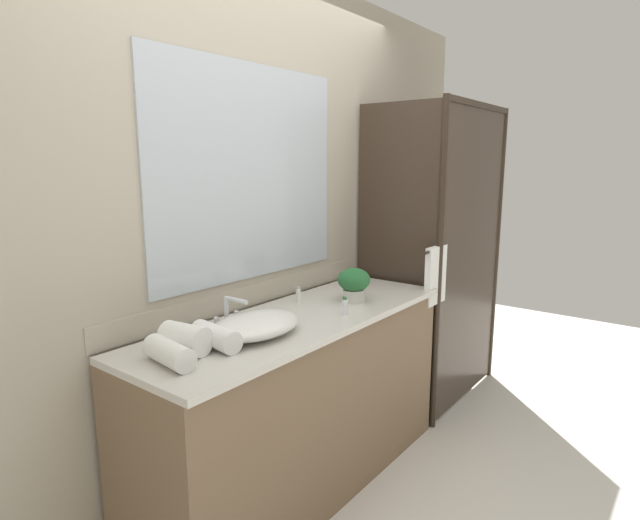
{
  "coord_description": "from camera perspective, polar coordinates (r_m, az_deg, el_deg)",
  "views": [
    {
      "loc": [
        -1.81,
        -1.51,
        1.62
      ],
      "look_at": [
        0.15,
        0.0,
        1.15
      ],
      "focal_mm": 28.65,
      "sensor_mm": 36.0,
      "label": 1
    }
  ],
  "objects": [
    {
      "name": "ground_plane",
      "position": [
        2.86,
        -2.0,
        -23.72
      ],
      "size": [
        8.0,
        8.0,
        0.0
      ],
      "primitive_type": "plane",
      "color": "silver"
    },
    {
      "name": "wall_back_with_mirror",
      "position": [
        2.61,
        -8.03,
        3.74
      ],
      "size": [
        4.4,
        0.06,
        2.6
      ],
      "color": "#B2A893",
      "rests_on": "ground_plane"
    },
    {
      "name": "vanity_cabinet",
      "position": [
        2.64,
        -2.23,
        -15.56
      ],
      "size": [
        1.8,
        0.58,
        0.9
      ],
      "color": "brown",
      "rests_on": "ground_plane"
    },
    {
      "name": "shower_enclosure",
      "position": [
        3.41,
        14.16,
        0.4
      ],
      "size": [
        1.2,
        0.59,
        2.0
      ],
      "color": "#2D2319",
      "rests_on": "ground_plane"
    },
    {
      "name": "sink_basin",
      "position": [
        2.2,
        -7.18,
        -7.19
      ],
      "size": [
        0.44,
        0.31,
        0.09
      ],
      "primitive_type": "ellipsoid",
      "color": "white",
      "rests_on": "vanity_cabinet"
    },
    {
      "name": "faucet",
      "position": [
        2.32,
        -10.19,
        -6.24
      ],
      "size": [
        0.17,
        0.15,
        0.14
      ],
      "color": "silver",
      "rests_on": "vanity_cabinet"
    },
    {
      "name": "potted_plant",
      "position": [
        2.7,
        3.8,
        -2.54
      ],
      "size": [
        0.17,
        0.17,
        0.18
      ],
      "color": "beige",
      "rests_on": "vanity_cabinet"
    },
    {
      "name": "amenity_bottle_conditioner",
      "position": [
        2.68,
        -2.42,
        -3.92
      ],
      "size": [
        0.03,
        0.03,
        0.09
      ],
      "color": "white",
      "rests_on": "vanity_cabinet"
    },
    {
      "name": "amenity_bottle_body_wash",
      "position": [
        2.48,
        2.78,
        -5.18
      ],
      "size": [
        0.03,
        0.03,
        0.09
      ],
      "color": "silver",
      "rests_on": "vanity_cabinet"
    },
    {
      "name": "rolled_towel_near_edge",
      "position": [
        1.95,
        -16.51,
        -9.94
      ],
      "size": [
        0.12,
        0.24,
        0.09
      ],
      "primitive_type": "cylinder",
      "rotation": [
        1.57,
        0.0,
        -0.12
      ],
      "color": "white",
      "rests_on": "vanity_cabinet"
    },
    {
      "name": "rolled_towel_middle",
      "position": [
        2.05,
        -14.85,
        -8.49
      ],
      "size": [
        0.14,
        0.2,
        0.12
      ],
      "primitive_type": "cylinder",
      "rotation": [
        1.57,
        0.0,
        0.15
      ],
      "color": "white",
      "rests_on": "vanity_cabinet"
    },
    {
      "name": "rolled_towel_far_edge",
      "position": [
        2.08,
        -11.58,
        -8.39
      ],
      "size": [
        0.12,
        0.24,
        0.09
      ],
      "primitive_type": "cylinder",
      "rotation": [
        1.57,
        0.0,
        -0.11
      ],
      "color": "white",
      "rests_on": "vanity_cabinet"
    }
  ]
}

